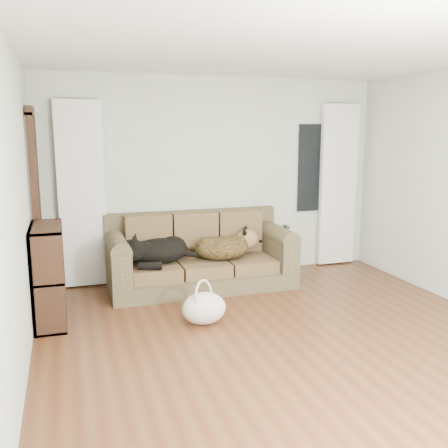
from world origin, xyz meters
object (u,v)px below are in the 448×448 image
object	(u,v)px
dog_black_lab	(157,253)
dog_shepherd	(225,247)
tote_bag	(204,308)
sofa	(201,252)
bookshelf	(49,274)

from	to	relation	value
dog_black_lab	dog_shepherd	distance (m)	0.85
dog_black_lab	tote_bag	distance (m)	1.23
sofa	tote_bag	bearing A→B (deg)	-103.81
sofa	tote_bag	world-z (taller)	sofa
sofa	bookshelf	distance (m)	1.87
tote_bag	bookshelf	distance (m)	1.59
sofa	dog_shepherd	xyz separation A→B (m)	(0.30, -0.04, 0.04)
sofa	dog_shepherd	distance (m)	0.30
dog_black_lab	tote_bag	world-z (taller)	dog_black_lab
bookshelf	dog_shepherd	bearing A→B (deg)	23.92
dog_black_lab	tote_bag	size ratio (longest dim) A/B	1.61
bookshelf	tote_bag	bearing A→B (deg)	-12.50
sofa	dog_black_lab	world-z (taller)	sofa
dog_shepherd	tote_bag	bearing A→B (deg)	71.48
dog_black_lab	tote_bag	bearing A→B (deg)	-83.29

